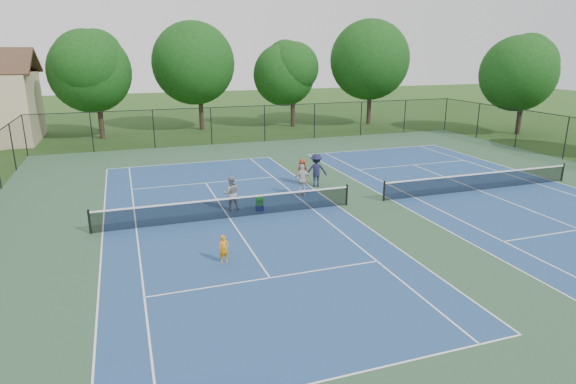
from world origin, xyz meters
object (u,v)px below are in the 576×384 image
object	(u,v)px
bystander_c	(302,171)
tree_back_a	(95,67)
ball_crate	(260,208)
tree_back_b	(198,59)
tree_back_c	(293,70)
tree_back_d	(371,56)
ball_hopper	(260,201)
child_player	(224,249)
instructor	(231,193)
bystander_a	(302,180)
bystander_b	(316,170)
tree_side_e	(526,69)

from	to	relation	value
bystander_c	tree_back_a	bearing A→B (deg)	-70.08
bystander_c	ball_crate	size ratio (longest dim) A/B	4.03
ball_crate	tree_back_a	bearing A→B (deg)	108.01
tree_back_b	ball_crate	world-z (taller)	tree_back_b
tree_back_c	tree_back_d	size ratio (longest dim) A/B	0.81
tree_back_c	tree_back_a	bearing A→B (deg)	-176.82
tree_back_a	tree_back_b	distance (m)	9.24
tree_back_b	ball_hopper	world-z (taller)	tree_back_b
child_player	bystander_c	distance (m)	11.32
tree_back_b	bystander_c	xyz separation A→B (m)	(2.33, -21.38, -5.87)
tree_back_b	instructor	world-z (taller)	tree_back_b
tree_back_d	child_player	world-z (taller)	tree_back_d
bystander_a	ball_crate	size ratio (longest dim) A/B	4.82
tree_back_c	ball_hopper	xyz separation A→B (m)	(-10.39, -24.42, -4.99)
child_player	instructor	bearing A→B (deg)	65.07
tree_back_c	tree_back_d	xyz separation A→B (m)	(8.00, -1.00, 1.34)
tree_back_a	tree_back_d	bearing A→B (deg)	0.00
instructor	bystander_b	size ratio (longest dim) A/B	0.89
tree_back_d	ball_crate	distance (m)	30.52
tree_back_a	tree_back_d	size ratio (longest dim) A/B	0.88
ball_crate	ball_hopper	distance (m)	0.35
tree_back_d	ball_hopper	distance (m)	30.44
bystander_b	ball_crate	xyz separation A→B (m)	(-4.20, -3.10, -0.80)
tree_back_a	ball_crate	world-z (taller)	tree_back_a
bystander_b	ball_hopper	bearing A→B (deg)	51.35
tree_back_a	tree_back_d	world-z (taller)	tree_back_d
child_player	bystander_b	size ratio (longest dim) A/B	0.56
ball_crate	ball_hopper	bearing A→B (deg)	0.00
tree_side_e	child_player	xyz separation A→B (m)	(-31.20, -18.63, -5.28)
tree_back_c	ball_crate	xyz separation A→B (m)	(-10.39, -24.42, -5.34)
tree_side_e	tree_back_b	bearing A→B (deg)	156.04
instructor	bystander_b	xyz separation A→B (m)	(5.44, 2.52, 0.10)
tree_back_a	tree_back_b	size ratio (longest dim) A/B	0.91
instructor	ball_crate	size ratio (longest dim) A/B	4.71
child_player	tree_back_a	bearing A→B (deg)	89.74
tree_back_b	instructor	distance (m)	25.63
tree_back_a	bystander_c	xyz separation A→B (m)	(11.33, -19.38, -5.32)
tree_side_e	ball_crate	bearing A→B (deg)	-154.69
child_player	bystander_c	xyz separation A→B (m)	(6.53, 9.25, 0.20)
ball_crate	tree_back_c	bearing A→B (deg)	66.96
tree_back_c	ball_crate	size ratio (longest dim) A/B	23.46
tree_side_e	ball_hopper	distance (m)	31.85
tree_back_d	tree_side_e	xyz separation A→B (m)	(10.00, -10.00, -1.02)
tree_back_a	child_player	world-z (taller)	tree_back_a
tree_side_e	bystander_b	size ratio (longest dim) A/B	4.69
bystander_a	tree_side_e	bearing A→B (deg)	-154.26
ball_crate	ball_hopper	world-z (taller)	ball_hopper
tree_back_d	instructor	world-z (taller)	tree_back_d
tree_back_b	bystander_b	world-z (taller)	tree_back_b
tree_back_a	child_player	xyz separation A→B (m)	(4.80, -28.63, -5.51)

